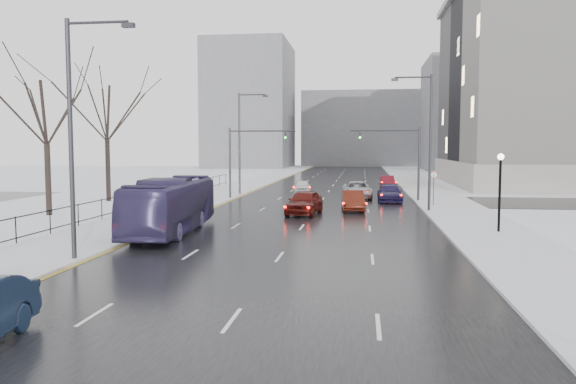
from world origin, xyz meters
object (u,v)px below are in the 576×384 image
at_px(mast_signal_left, 241,154).
at_px(sedan_right_far, 390,193).
at_px(streetlight_r_mid, 427,135).
at_px(lamppost_r_mid, 500,181).
at_px(sedan_center_near, 304,202).
at_px(sedan_right_distant, 387,182).
at_px(streetlight_l_near, 76,127).
at_px(streetlight_l_far, 242,138).
at_px(sedan_center_far, 302,187).
at_px(sedan_right_near, 353,201).
at_px(bus, 171,205).
at_px(mast_signal_right, 406,155).
at_px(sedan_right_cross, 357,190).
at_px(tree_park_e, 109,202).
at_px(tree_park_d, 49,217).
at_px(no_uturn_sign, 434,178).

bearing_deg(mast_signal_left, sedan_right_far, -2.83).
xyz_separation_m(streetlight_r_mid, lamppost_r_mid, (2.83, -10.00, -2.67)).
height_order(streetlight_r_mid, sedan_center_near, streetlight_r_mid).
distance_m(streetlight_r_mid, sedan_right_distant, 24.65).
relative_size(streetlight_l_near, streetlight_l_far, 1.00).
bearing_deg(sedan_center_far, lamppost_r_mid, -66.40).
bearing_deg(mast_signal_left, lamppost_r_mid, -44.48).
distance_m(streetlight_r_mid, sedan_right_far, 9.09).
distance_m(sedan_center_near, sedan_right_far, 11.85).
relative_size(streetlight_l_far, lamppost_r_mid, 2.34).
relative_size(lamppost_r_mid, sedan_right_near, 0.95).
bearing_deg(bus, mast_signal_right, 50.81).
bearing_deg(sedan_right_far, streetlight_r_mid, -73.86).
bearing_deg(sedan_center_near, mast_signal_left, 129.28).
xyz_separation_m(streetlight_l_near, streetlight_l_far, (0.00, 32.00, 0.00)).
xyz_separation_m(sedan_right_cross, sedan_center_far, (-5.61, 4.88, -0.09)).
xyz_separation_m(streetlight_r_mid, sedan_center_near, (-8.67, -2.61, -4.72)).
bearing_deg(sedan_right_far, sedan_center_near, -123.70).
xyz_separation_m(sedan_right_near, sedan_right_distant, (3.56, 23.98, -0.05)).
height_order(tree_park_e, bus, tree_park_e).
distance_m(sedan_center_near, sedan_right_cross, 13.31).
bearing_deg(mast_signal_left, sedan_center_far, 56.04).
relative_size(streetlight_l_far, sedan_right_cross, 1.80).
bearing_deg(streetlight_l_near, tree_park_d, 124.53).
relative_size(lamppost_r_mid, no_uturn_sign, 1.59).
relative_size(no_uturn_sign, sedan_right_cross, 0.49).
height_order(lamppost_r_mid, sedan_center_near, lamppost_r_mid).
relative_size(sedan_center_near, sedan_center_far, 1.27).
height_order(bus, sedan_right_distant, bus).
xyz_separation_m(streetlight_l_near, mast_signal_right, (15.49, 28.00, -1.51)).
height_order(lamppost_r_mid, sedan_right_distant, lamppost_r_mid).
height_order(bus, sedan_center_far, bus).
bearing_deg(mast_signal_left, streetlight_r_mid, -27.31).
bearing_deg(sedan_right_far, bus, -124.79).
bearing_deg(mast_signal_right, sedan_center_far, 144.28).
relative_size(tree_park_d, sedan_right_near, 2.76).
bearing_deg(sedan_right_far, sedan_right_near, -113.83).
height_order(sedan_center_near, sedan_center_far, sedan_center_near).
height_order(mast_signal_left, sedan_center_far, mast_signal_left).
bearing_deg(sedan_right_far, no_uturn_sign, -46.42).
relative_size(tree_park_e, streetlight_l_far, 1.35).
bearing_deg(tree_park_d, lamppost_r_mid, -7.91).
distance_m(lamppost_r_mid, mast_signal_right, 18.41).
xyz_separation_m(mast_signal_right, no_uturn_sign, (1.87, -4.00, -1.81)).
relative_size(streetlight_l_far, sedan_center_near, 1.98).
bearing_deg(sedan_right_cross, bus, -118.48).
xyz_separation_m(mast_signal_right, sedan_right_far, (-1.41, -0.65, -3.34)).
relative_size(tree_park_e, sedan_right_far, 2.70).
relative_size(tree_park_e, lamppost_r_mid, 3.15).
relative_size(streetlight_l_far, bus, 0.91).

